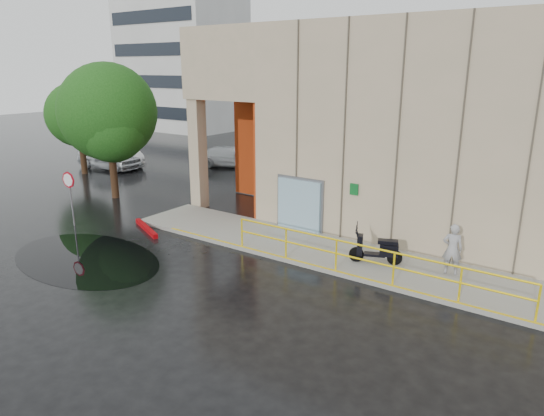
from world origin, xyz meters
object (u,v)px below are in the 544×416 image
Objects in this scene: red_curb at (146,228)px; car_b at (124,154)px; car_a at (109,157)px; stop_sign at (69,186)px; car_c at (230,157)px; scooter at (377,241)px; tree_near at (109,116)px; tree_far at (79,117)px; person at (452,249)px.

red_curb is 0.53× the size of car_b.
car_b is at bearing 5.73° from car_a.
stop_sign is at bearing -155.88° from red_curb.
car_b is 1.00× the size of car_c.
scooter is at bearing -82.06° from car_b.
stop_sign is 0.96× the size of red_curb.
tree_near is 6.89m from tree_far.
car_b is at bearing 144.52° from red_curb.
scooter is 0.32× the size of tree_far.
car_b is 0.82× the size of tree_far.
car_c reaches higher than red_curb.
tree_near is (-5.13, 2.52, 4.00)m from red_curb.
person is 11.65m from red_curb.
red_curb is 0.52× the size of car_c.
car_a is at bearing 148.81° from red_curb.
stop_sign reaches higher than car_c.
scooter is 17.95m from car_c.
red_curb is at bearing -26.13° from tree_near.
car_b is at bearing 138.54° from tree_near.
stop_sign reaches higher than red_curb.
person is at bearing 31.47° from stop_sign.
car_c is 0.69× the size of tree_near.
red_curb is (2.96, 1.32, -1.61)m from stop_sign.
tree_far reaches higher than car_a.
scooter is 21.96m from car_b.
car_c is 9.50m from tree_far.
car_a is at bearing 153.16° from stop_sign.
stop_sign is (-14.33, -3.65, 0.73)m from person.
stop_sign is at bearing -37.10° from tree_far.
car_a is 0.70× the size of tree_near.
tree_far is (-20.61, 3.33, 2.54)m from scooter.
car_c is (5.99, 5.02, -0.13)m from car_a.
scooter is at bearing -2.90° from tree_near.
scooter is (-2.24, -0.53, -0.05)m from person.
person is 0.36× the size of car_b.
red_curb is at bearing -3.28° from person.
person is at bearing -6.97° from tree_far.
red_curb is at bearing -24.05° from tree_far.
tree_far is (-5.88, -6.91, 2.79)m from car_c.
car_a is 1.41m from car_b.
car_a reaches higher than car_c.
car_a is 3.28m from tree_far.
stop_sign is 13.66m from car_c.
tree_far is at bearing 155.95° from red_curb.
scooter is 0.27× the size of tree_near.
tree_near is at bearing -22.31° from tree_far.
car_c is at bearing 123.31° from scooter.
car_c is at bearing -34.22° from car_b.
car_c is at bearing -52.80° from car_a.
car_a is at bearing 104.52° from car_c.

